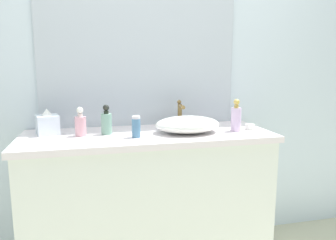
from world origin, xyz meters
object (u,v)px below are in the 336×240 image
object	(u,v)px
soap_dispenser	(80,124)
perfume_bottle	(236,118)
candle_jar	(250,127)
tissue_box	(47,124)
spray_can	(106,122)
sink_basin	(188,124)
lotion_bottle	(136,127)

from	to	relation	value
soap_dispenser	perfume_bottle	bearing A→B (deg)	-5.00
candle_jar	tissue_box	bearing A→B (deg)	173.17
soap_dispenser	spray_can	size ratio (longest dim) A/B	0.95
spray_can	tissue_box	xyz separation A→B (m)	(-0.35, 0.08, -0.01)
sink_basin	candle_jar	distance (m)	0.42
perfume_bottle	spray_can	xyz separation A→B (m)	(-0.80, 0.09, -0.01)
soap_dispenser	perfume_bottle	size ratio (longest dim) A/B	0.84
lotion_bottle	spray_can	bearing A→B (deg)	142.41
soap_dispenser	candle_jar	bearing A→B (deg)	-3.15
soap_dispenser	perfume_bottle	distance (m)	0.95
soap_dispenser	lotion_bottle	size ratio (longest dim) A/B	1.37
sink_basin	candle_jar	world-z (taller)	sink_basin
tissue_box	candle_jar	bearing A→B (deg)	-6.83
tissue_box	candle_jar	world-z (taller)	tissue_box
sink_basin	lotion_bottle	world-z (taller)	lotion_bottle
lotion_bottle	tissue_box	distance (m)	0.55
lotion_bottle	spray_can	world-z (taller)	spray_can
lotion_bottle	perfume_bottle	bearing A→B (deg)	2.78
lotion_bottle	tissue_box	world-z (taller)	tissue_box
lotion_bottle	tissue_box	size ratio (longest dim) A/B	0.80
spray_can	candle_jar	xyz separation A→B (m)	(0.91, -0.07, -0.06)
candle_jar	sink_basin	bearing A→B (deg)	179.44
sink_basin	candle_jar	size ratio (longest dim) A/B	6.28
sink_basin	spray_can	world-z (taller)	spray_can
soap_dispenser	candle_jar	xyz separation A→B (m)	(1.06, -0.06, -0.05)
sink_basin	tissue_box	distance (m)	0.85
perfume_bottle	candle_jar	world-z (taller)	perfume_bottle
lotion_bottle	soap_dispenser	bearing A→B (deg)	159.98
soap_dispenser	tissue_box	bearing A→B (deg)	154.72
lotion_bottle	perfume_bottle	world-z (taller)	perfume_bottle
sink_basin	lotion_bottle	size ratio (longest dim) A/B	3.20
perfume_bottle	candle_jar	xyz separation A→B (m)	(0.11, 0.02, -0.07)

